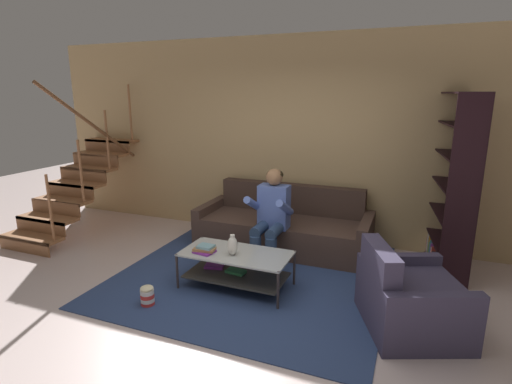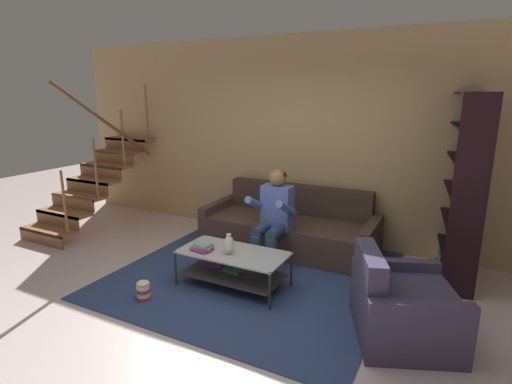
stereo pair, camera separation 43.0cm
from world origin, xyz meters
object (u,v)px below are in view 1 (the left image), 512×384
(coffee_table, at_px, (235,264))
(book_stack, at_px, (205,249))
(person_seated_center, at_px, (271,213))
(popcorn_tub, at_px, (147,296))
(vase, at_px, (233,245))
(bookshelf, at_px, (454,198))
(armchair, at_px, (409,300))
(couch, at_px, (284,228))

(coffee_table, relative_size, book_stack, 4.84)
(person_seated_center, bearing_deg, popcorn_tub, -118.06)
(vase, height_order, bookshelf, bookshelf)
(coffee_table, height_order, armchair, armchair)
(book_stack, xyz_separation_m, popcorn_tub, (-0.35, -0.58, -0.34))
(book_stack, relative_size, armchair, 0.21)
(couch, relative_size, armchair, 2.05)
(couch, xyz_separation_m, vase, (-0.13, -1.41, 0.24))
(book_stack, distance_m, bookshelf, 3.01)
(vase, bearing_deg, bookshelf, 34.45)
(vase, xyz_separation_m, armchair, (1.80, -0.07, -0.24))
(couch, xyz_separation_m, coffee_table, (-0.13, -1.34, -0.01))
(couch, height_order, person_seated_center, person_seated_center)
(popcorn_tub, bearing_deg, book_stack, 58.59)
(coffee_table, bearing_deg, vase, -89.99)
(coffee_table, distance_m, popcorn_tub, 0.98)
(bookshelf, distance_m, popcorn_tub, 3.69)
(coffee_table, height_order, vase, vase)
(armchair, bearing_deg, book_stack, 179.48)
(popcorn_tub, bearing_deg, couch, 68.66)
(vase, height_order, book_stack, vase)
(armchair, relative_size, popcorn_tub, 5.40)
(vase, distance_m, armchair, 1.82)
(person_seated_center, height_order, armchair, person_seated_center)
(armchair, bearing_deg, bookshelf, 75.40)
(popcorn_tub, bearing_deg, vase, 43.51)
(person_seated_center, height_order, bookshelf, bookshelf)
(coffee_table, distance_m, armchair, 1.81)
(couch, xyz_separation_m, armchair, (1.67, -1.48, -0.00))
(coffee_table, height_order, bookshelf, bookshelf)
(couch, bearing_deg, armchair, -41.42)
(bookshelf, bearing_deg, couch, -176.80)
(vase, distance_m, book_stack, 0.32)
(book_stack, bearing_deg, person_seated_center, 64.18)
(person_seated_center, bearing_deg, bookshelf, 17.57)
(couch, xyz_separation_m, book_stack, (-0.44, -1.46, 0.17))
(coffee_table, bearing_deg, couch, 84.45)
(couch, bearing_deg, book_stack, -106.87)
(person_seated_center, xyz_separation_m, coffee_table, (-0.13, -0.79, -0.38))
(armchair, height_order, popcorn_tub, armchair)
(coffee_table, relative_size, armchair, 1.04)
(book_stack, bearing_deg, coffee_table, 21.19)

